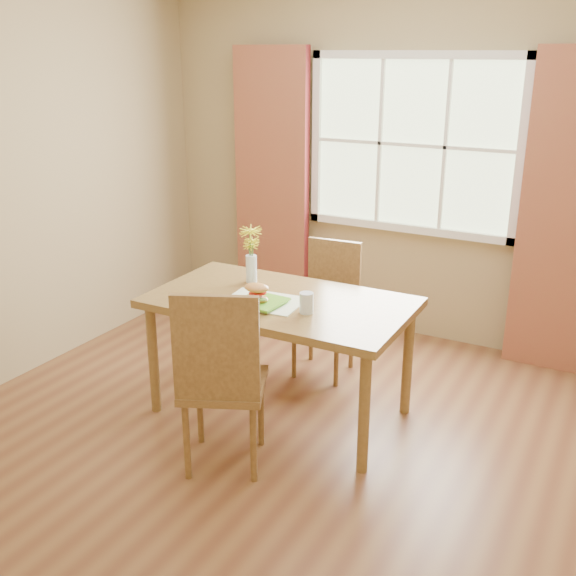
% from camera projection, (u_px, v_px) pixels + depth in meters
% --- Properties ---
extents(room, '(4.24, 3.84, 2.74)m').
position_uv_depth(room, '(294.00, 217.00, 3.47)').
color(room, brown).
rests_on(room, ground).
extents(window, '(1.62, 0.06, 1.32)m').
position_uv_depth(window, '(413.00, 145.00, 4.97)').
color(window, '#B0C494').
rests_on(window, room).
extents(curtain_left, '(0.65, 0.08, 2.20)m').
position_uv_depth(curtain_left, '(272.00, 186.00, 5.54)').
color(curtain_left, maroon).
rests_on(curtain_left, room).
extents(curtain_right, '(0.65, 0.08, 2.20)m').
position_uv_depth(curtain_right, '(569.00, 218.00, 4.51)').
color(curtain_right, maroon).
rests_on(curtain_right, room).
extents(dining_table, '(1.56, 0.89, 0.76)m').
position_uv_depth(dining_table, '(280.00, 311.00, 4.05)').
color(dining_table, brown).
rests_on(dining_table, room).
extents(chair_near, '(0.58, 0.58, 1.05)m').
position_uv_depth(chair_near, '(220.00, 375.00, 3.49)').
color(chair_near, brown).
rests_on(chair_near, room).
extents(chair_far, '(0.41, 0.41, 0.92)m').
position_uv_depth(chair_far, '(328.00, 302.00, 4.69)').
color(chair_far, brown).
rests_on(chair_far, room).
extents(placemat, '(0.48, 0.37, 0.01)m').
position_uv_depth(placemat, '(263.00, 301.00, 3.97)').
color(placemat, '#E5F1CC').
rests_on(placemat, dining_table).
extents(plate, '(0.27, 0.27, 0.01)m').
position_uv_depth(plate, '(261.00, 303.00, 3.92)').
color(plate, '#62B72D').
rests_on(plate, placemat).
extents(croissant_sandwich, '(0.17, 0.12, 0.11)m').
position_uv_depth(croissant_sandwich, '(256.00, 293.00, 3.90)').
color(croissant_sandwich, '#E18B4C').
rests_on(croissant_sandwich, plate).
extents(water_glass, '(0.08, 0.08, 0.12)m').
position_uv_depth(water_glass, '(306.00, 303.00, 3.79)').
color(water_glass, silver).
rests_on(water_glass, dining_table).
extents(flower_vase, '(0.15, 0.15, 0.36)m').
position_uv_depth(flower_vase, '(251.00, 249.00, 4.24)').
color(flower_vase, silver).
rests_on(flower_vase, dining_table).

